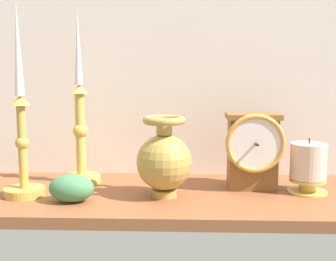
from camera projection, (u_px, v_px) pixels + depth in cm
name	position (u px, v px, depth cm)	size (l,w,h in cm)	color
ground_plane	(152.00, 197.00, 99.76)	(100.00, 36.00, 2.40)	brown
back_wall	(157.00, 49.00, 113.29)	(120.00, 2.00, 65.00)	silver
mantel_clock	(253.00, 149.00, 101.13)	(13.24, 10.37, 17.82)	brown
candlestick_tall_left	(80.00, 133.00, 105.94)	(9.14, 9.14, 40.81)	gold
candlestick_tall_center	(22.00, 138.00, 94.85)	(8.76, 8.76, 41.32)	gold
brass_vase_bulbous	(164.00, 159.00, 94.85)	(12.01, 12.01, 17.52)	#B28E42
pillar_candle_front	(308.00, 167.00, 98.45)	(8.89, 8.89, 12.33)	gold
ivy_sprig	(71.00, 188.00, 91.93)	(9.41, 6.59, 5.85)	#458051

